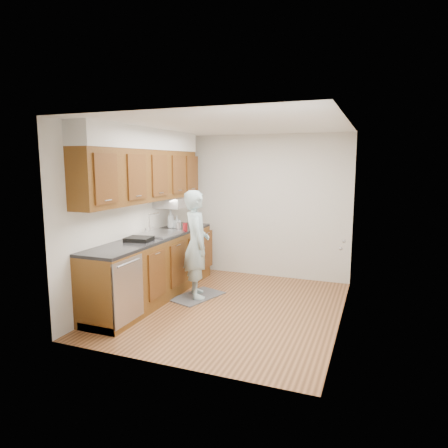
% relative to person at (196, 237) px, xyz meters
% --- Properties ---
extents(floor, '(3.50, 3.50, 0.00)m').
position_rel_person_xyz_m(floor, '(0.61, -0.24, -0.92)').
color(floor, '#A0673C').
rests_on(floor, ground).
extents(ceiling, '(3.50, 3.50, 0.00)m').
position_rel_person_xyz_m(ceiling, '(0.61, -0.24, 1.58)').
color(ceiling, white).
rests_on(ceiling, wall_left).
extents(wall_left, '(0.02, 3.50, 2.50)m').
position_rel_person_xyz_m(wall_left, '(-0.89, -0.24, 0.33)').
color(wall_left, silver).
rests_on(wall_left, floor).
extents(wall_right, '(0.02, 3.50, 2.50)m').
position_rel_person_xyz_m(wall_right, '(2.11, -0.24, 0.33)').
color(wall_right, silver).
rests_on(wall_right, floor).
extents(wall_back, '(3.00, 0.02, 2.50)m').
position_rel_person_xyz_m(wall_back, '(0.61, 1.51, 0.33)').
color(wall_back, silver).
rests_on(wall_back, floor).
extents(counter, '(0.64, 2.80, 1.30)m').
position_rel_person_xyz_m(counter, '(-0.59, -0.24, -0.43)').
color(counter, brown).
rests_on(counter, floor).
extents(upper_cabinets, '(0.47, 2.80, 1.21)m').
position_rel_person_xyz_m(upper_cabinets, '(-0.72, -0.19, 1.03)').
color(upper_cabinets, brown).
rests_on(upper_cabinets, wall_left).
extents(closet_door, '(0.02, 1.22, 2.05)m').
position_rel_person_xyz_m(closet_door, '(2.10, 0.06, 0.10)').
color(closet_door, silver).
rests_on(closet_door, wall_right).
extents(floor_mat, '(0.71, 0.92, 0.02)m').
position_rel_person_xyz_m(floor_mat, '(0.00, 0.00, -0.92)').
color(floor_mat, slate).
rests_on(floor_mat, floor).
extents(person, '(0.71, 0.77, 1.82)m').
position_rel_person_xyz_m(person, '(0.00, 0.00, 0.00)').
color(person, '#A6C5CA').
rests_on(person, floor_mat).
extents(soap_bottle_a, '(0.13, 0.13, 0.30)m').
position_rel_person_xyz_m(soap_bottle_a, '(-0.70, 0.50, 0.17)').
color(soap_bottle_a, silver).
rests_on(soap_bottle_a, counter).
extents(soap_bottle_b, '(0.12, 0.12, 0.20)m').
position_rel_person_xyz_m(soap_bottle_b, '(-0.60, 0.53, 0.12)').
color(soap_bottle_b, silver).
rests_on(soap_bottle_b, counter).
extents(soda_can, '(0.08, 0.08, 0.13)m').
position_rel_person_xyz_m(soda_can, '(-0.34, 0.30, 0.08)').
color(soda_can, maroon).
rests_on(soda_can, counter).
extents(steel_can, '(0.08, 0.08, 0.12)m').
position_rel_person_xyz_m(steel_can, '(-0.49, 0.36, 0.08)').
color(steel_can, '#A5A5AA').
rests_on(steel_can, counter).
extents(dish_rack, '(0.38, 0.33, 0.05)m').
position_rel_person_xyz_m(dish_rack, '(-0.58, -0.64, 0.04)').
color(dish_rack, black).
rests_on(dish_rack, counter).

